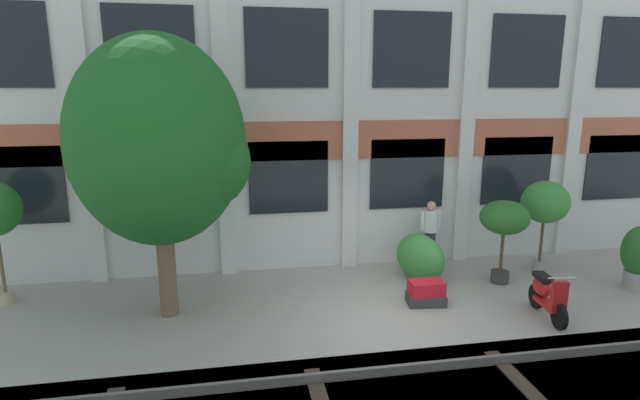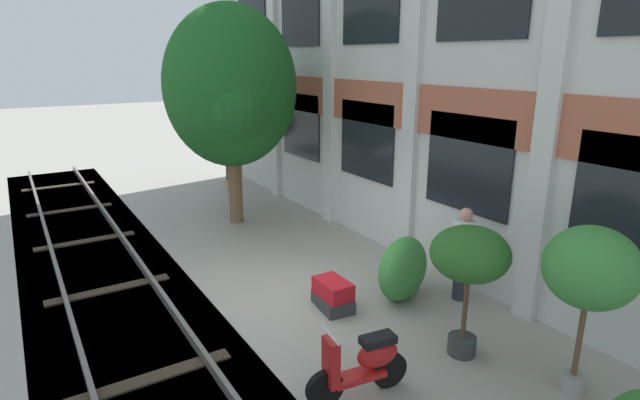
% 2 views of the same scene
% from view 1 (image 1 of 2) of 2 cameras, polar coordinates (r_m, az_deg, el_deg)
% --- Properties ---
extents(ground_plane, '(80.00, 80.00, 0.00)m').
position_cam_1_polar(ground_plane, '(9.86, 7.31, -13.28)').
color(ground_plane, '#9E998E').
extents(apartment_facade, '(17.78, 0.64, 7.81)m').
position_cam_1_polar(apartment_facade, '(12.01, 3.19, 10.73)').
color(apartment_facade, silver).
rests_on(apartment_facade, ground).
extents(broadleaf_tree, '(3.29, 3.14, 5.26)m').
position_cam_1_polar(broadleaf_tree, '(9.49, -18.01, 5.85)').
color(broadleaf_tree, brown).
rests_on(broadleaf_tree, ground).
extents(potted_plant_ribbed_drum, '(0.71, 0.71, 1.42)m').
position_cam_1_polar(potted_plant_ribbed_drum, '(12.82, 32.64, -5.34)').
color(potted_plant_ribbed_drum, gray).
rests_on(potted_plant_ribbed_drum, ground).
extents(potted_plant_terracotta_small, '(1.09, 1.09, 2.19)m').
position_cam_1_polar(potted_plant_terracotta_small, '(12.80, 24.34, -0.34)').
color(potted_plant_terracotta_small, gray).
rests_on(potted_plant_terracotta_small, ground).
extents(potted_plant_low_pan, '(1.07, 1.07, 1.89)m').
position_cam_1_polar(potted_plant_low_pan, '(11.70, 20.33, -2.20)').
color(potted_plant_low_pan, '#333333').
rests_on(potted_plant_low_pan, ground).
extents(potted_plant_square_trough, '(0.81, 0.57, 0.49)m').
position_cam_1_polar(potted_plant_square_trough, '(10.50, 12.03, -10.37)').
color(potted_plant_square_trough, '#333333').
rests_on(potted_plant_square_trough, ground).
extents(scooter_second_parked, '(0.50, 1.38, 0.98)m').
position_cam_1_polar(scooter_second_parked, '(10.62, 24.46, -9.84)').
color(scooter_second_parked, black).
rests_on(scooter_second_parked, ground).
extents(resident_by_doorway, '(0.53, 0.34, 1.65)m').
position_cam_1_polar(resident_by_doorway, '(12.40, 12.48, -3.59)').
color(resident_by_doorway, '#282833').
rests_on(resident_by_doorway, ground).
extents(topiary_hedge, '(1.19, 1.49, 1.09)m').
position_cam_1_polar(topiary_hedge, '(11.57, 11.36, -6.49)').
color(topiary_hedge, '#388438').
rests_on(topiary_hedge, ground).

